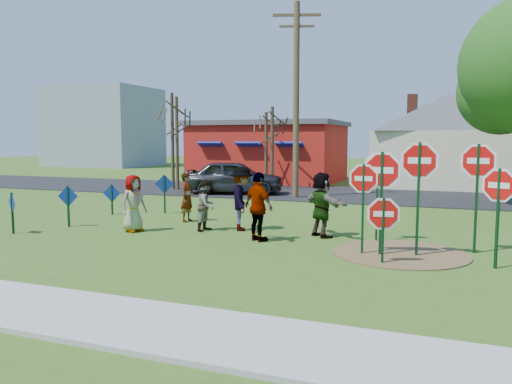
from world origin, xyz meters
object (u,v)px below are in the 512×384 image
at_px(stop_sign_a, 382,180).
at_px(stop_sign_c, 419,172).
at_px(stop_sign_b, 378,173).
at_px(stop_sign_d, 478,170).
at_px(person_b, 187,197).
at_px(person_a, 133,203).
at_px(utility_pole, 296,96).
at_px(suv, 234,177).

xyz_separation_m(stop_sign_a, stop_sign_c, (0.81, 0.21, 0.17)).
relative_size(stop_sign_b, stop_sign_c, 0.90).
xyz_separation_m(stop_sign_d, person_b, (-8.70, 1.62, -1.18)).
relative_size(person_a, utility_pole, 0.19).
bearing_deg(person_b, stop_sign_a, -110.55).
distance_m(person_a, utility_pole, 10.91).
xyz_separation_m(stop_sign_b, person_a, (-6.92, -1.11, -0.99)).
xyz_separation_m(stop_sign_a, person_b, (-6.61, 2.68, -0.98)).
distance_m(stop_sign_a, utility_pole, 12.07).
distance_m(person_a, person_b, 2.25).
xyz_separation_m(stop_sign_c, utility_pole, (-5.99, 10.31, 2.73)).
bearing_deg(person_b, utility_pole, -8.83).
relative_size(stop_sign_b, person_b, 1.55).
relative_size(stop_sign_d, person_b, 1.70).
relative_size(stop_sign_a, suv, 0.53).
height_order(stop_sign_c, stop_sign_d, stop_sign_c).
height_order(stop_sign_c, utility_pole, utility_pole).
relative_size(stop_sign_c, person_b, 1.73).
bearing_deg(suv, stop_sign_c, -153.03).
relative_size(stop_sign_a, stop_sign_d, 0.94).
bearing_deg(stop_sign_c, person_a, 177.77).
relative_size(stop_sign_b, suv, 0.52).
bearing_deg(utility_pole, stop_sign_d, -52.42).
distance_m(stop_sign_d, person_b, 8.93).
relative_size(stop_sign_c, suv, 0.58).
bearing_deg(person_a, stop_sign_c, -73.63).
relative_size(suv, utility_pole, 0.55).
xyz_separation_m(stop_sign_d, suv, (-10.55, 9.81, -1.12)).
height_order(stop_sign_a, utility_pole, utility_pole).
bearing_deg(utility_pole, person_a, -101.53).
bearing_deg(stop_sign_d, stop_sign_a, -143.57).
height_order(stop_sign_c, person_a, stop_sign_c).
xyz_separation_m(stop_sign_a, stop_sign_b, (-0.30, 1.62, 0.04)).
height_order(stop_sign_b, suv, stop_sign_b).
xyz_separation_m(stop_sign_b, suv, (-8.16, 9.25, -0.96)).
height_order(person_a, person_b, person_a).
height_order(stop_sign_d, person_b, stop_sign_d).
xyz_separation_m(stop_sign_c, person_a, (-8.03, 0.30, -1.12)).
relative_size(stop_sign_c, utility_pole, 0.32).
distance_m(stop_sign_a, suv, 13.81).
height_order(person_b, suv, suv).
bearing_deg(stop_sign_c, stop_sign_d, 33.63).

